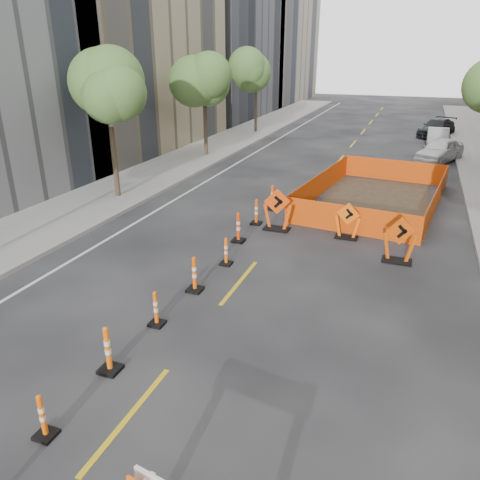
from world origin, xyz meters
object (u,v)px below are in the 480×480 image
at_px(channelizer_1, 42,416).
at_px(channelizer_3, 156,308).
at_px(channelizer_5, 226,251).
at_px(channelizer_8, 272,197).
at_px(parked_car_mid, 438,138).
at_px(channelizer_7, 256,212).
at_px(channelizer_2, 108,349).
at_px(chevron_sign_center, 348,221).
at_px(parked_car_near, 440,150).
at_px(chevron_sign_right, 399,240).
at_px(parked_car_far, 437,128).
at_px(channelizer_6, 238,227).
at_px(chevron_sign_left, 277,209).
at_px(channelizer_4, 194,274).

bearing_deg(channelizer_1, channelizer_3, 90.03).
relative_size(channelizer_5, channelizer_8, 0.85).
bearing_deg(channelizer_3, parked_car_mid, 75.93).
distance_m(channelizer_7, parked_car_mid, 20.89).
bearing_deg(channelizer_2, chevron_sign_center, 69.51).
distance_m(channelizer_5, parked_car_near, 19.90).
bearing_deg(channelizer_3, channelizer_1, -89.97).
distance_m(chevron_sign_right, parked_car_near, 16.61).
height_order(chevron_sign_center, parked_car_far, chevron_sign_center).
bearing_deg(channelizer_6, parked_car_far, 75.32).
bearing_deg(channelizer_6, channelizer_2, -89.76).
relative_size(chevron_sign_left, parked_car_mid, 0.41).
bearing_deg(parked_car_near, chevron_sign_right, -70.77).
bearing_deg(channelizer_7, chevron_sign_left, -18.82).
xyz_separation_m(channelizer_4, chevron_sign_right, (5.37, 4.18, 0.25)).
distance_m(channelizer_8, chevron_sign_center, 4.24).
height_order(chevron_sign_left, parked_car_near, chevron_sign_left).
relative_size(channelizer_1, parked_car_mid, 0.23).
xyz_separation_m(parked_car_mid, parked_car_far, (0.01, 4.98, 0.01)).
bearing_deg(channelizer_7, parked_car_far, 74.21).
xyz_separation_m(channelizer_4, chevron_sign_left, (0.80, 5.64, 0.29)).
relative_size(channelizer_2, channelizer_8, 1.01).
distance_m(chevron_sign_left, parked_car_near, 16.26).
bearing_deg(channelizer_1, parked_car_near, 75.33).
bearing_deg(parked_car_far, channelizer_2, -82.74).
relative_size(channelizer_2, channelizer_7, 1.08).
height_order(channelizer_1, channelizer_8, channelizer_8).
distance_m(channelizer_7, chevron_sign_left, 1.06).
bearing_deg(channelizer_7, channelizer_8, 88.37).
relative_size(channelizer_6, channelizer_8, 1.01).
height_order(channelizer_2, parked_car_mid, parked_car_mid).
bearing_deg(chevron_sign_left, chevron_sign_center, -20.41).
xyz_separation_m(channelizer_4, parked_car_far, (6.82, 30.65, 0.14)).
height_order(parked_car_mid, parked_car_far, parked_car_far).
xyz_separation_m(channelizer_7, chevron_sign_right, (5.53, -1.79, 0.27)).
relative_size(channelizer_4, channelizer_5, 1.15).
distance_m(channelizer_1, channelizer_8, 13.92).
distance_m(channelizer_3, chevron_sign_left, 7.69).
bearing_deg(channelizer_3, channelizer_6, 90.45).
bearing_deg(parked_car_far, channelizer_3, -83.39).
height_order(channelizer_2, channelizer_3, channelizer_2).
distance_m(parked_car_near, parked_car_mid, 4.94).
xyz_separation_m(channelizer_3, parked_car_far, (6.94, 32.63, 0.20)).
relative_size(channelizer_2, channelizer_5, 1.19).
bearing_deg(channelizer_2, chevron_sign_right, 55.98).
bearing_deg(chevron_sign_right, channelizer_6, 160.13).
relative_size(channelizer_4, channelizer_8, 0.98).
distance_m(channelizer_1, chevron_sign_left, 11.65).
xyz_separation_m(channelizer_4, channelizer_8, (-0.10, 7.95, 0.01)).
height_order(channelizer_6, channelizer_8, channelizer_6).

